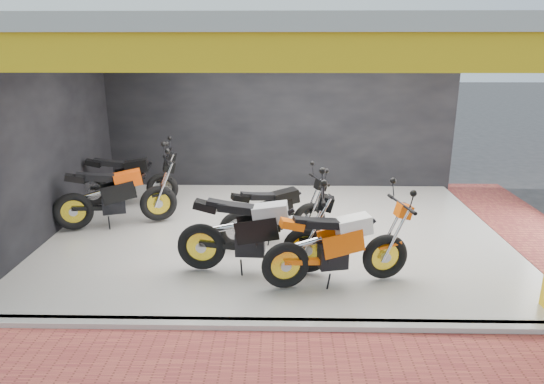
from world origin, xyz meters
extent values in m
plane|color=#2D2D30|center=(0.00, 0.00, 0.00)|extent=(80.00, 80.00, 0.00)
cube|color=silver|center=(0.00, 2.00, 0.05)|extent=(8.00, 6.00, 0.10)
cube|color=beige|center=(0.00, 2.00, 3.60)|extent=(8.40, 6.40, 0.20)
cube|color=black|center=(0.00, 5.10, 1.75)|extent=(8.20, 0.20, 3.50)
cube|color=black|center=(-4.10, 2.00, 1.75)|extent=(0.20, 6.20, 3.50)
cube|color=yellow|center=(0.00, -1.00, 3.30)|extent=(8.40, 0.30, 0.40)
cube|color=yellow|center=(4.00, 2.00, 3.30)|extent=(0.30, 6.40, 0.40)
cube|color=silver|center=(0.00, -1.02, 0.05)|extent=(8.00, 0.20, 0.10)
cube|color=brown|center=(0.00, -1.80, 0.01)|extent=(9.00, 1.40, 0.03)
cube|color=brown|center=(4.80, 2.00, 0.01)|extent=(1.40, 7.00, 0.03)
camera|label=1|loc=(0.09, -6.27, 3.38)|focal=32.00mm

